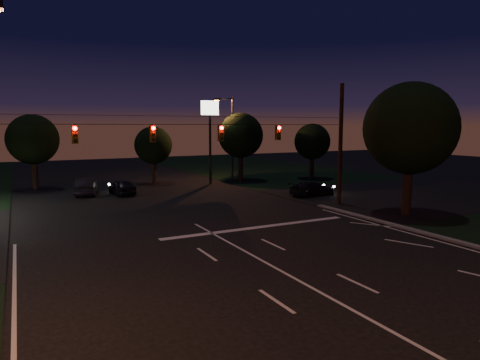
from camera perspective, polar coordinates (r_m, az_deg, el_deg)
ground at (r=14.71m, az=15.45°, el=-16.74°), size 140.00×140.00×0.00m
cross_street_right at (r=39.45m, az=20.95°, el=-1.87°), size 20.00×16.00×0.02m
stop_bar at (r=25.24m, az=2.51°, el=-6.30°), size 12.00×0.50×0.01m
utility_pole_right at (r=33.18m, az=13.02°, el=-3.22°), size 0.30×0.30×9.00m
signal_span at (r=26.40m, az=-6.92°, el=6.29°), size 24.00×0.40×1.56m
pole_sign_right at (r=43.34m, az=-4.03°, el=7.65°), size 1.80×0.30×8.40m
street_light_right_far at (r=46.52m, az=-1.33°, el=6.40°), size 2.20×0.35×9.00m
tree_right_near at (r=30.29m, az=21.53°, el=6.29°), size 6.00×6.00×8.76m
tree_far_b at (r=43.90m, az=-25.88°, el=4.81°), size 4.60×4.60×6.98m
tree_far_c at (r=44.62m, az=-11.50°, el=4.50°), size 3.80×3.80×5.86m
tree_far_d at (r=46.11m, az=0.03°, el=5.88°), size 4.80×4.80×7.30m
tree_far_e at (r=48.70m, az=9.55°, el=5.02°), size 4.00×4.00×6.18m
car_oncoming_a at (r=38.32m, az=-15.44°, el=-0.90°), size 1.84×4.00×1.33m
car_oncoming_b at (r=39.12m, az=-19.74°, el=-0.81°), size 2.59×4.69×1.46m
car_cross at (r=36.75m, az=9.62°, el=-1.15°), size 4.46×2.30×1.24m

